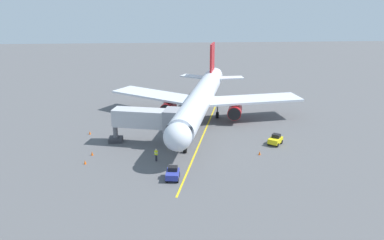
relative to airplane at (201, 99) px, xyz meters
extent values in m
plane|color=#565659|center=(0.24, -2.48, -4.00)|extent=(220.00, 220.00, 0.00)
cube|color=yellow|center=(0.07, 6.27, -4.00)|extent=(9.78, 38.90, 0.01)
cylinder|color=silver|center=(0.07, 0.27, 0.10)|extent=(11.81, 33.92, 3.80)
ellipsoid|color=silver|center=(4.41, 17.95, 0.10)|extent=(4.46, 4.75, 3.61)
cone|color=silver|center=(-4.35, -17.69, 0.10)|extent=(4.04, 3.73, 3.42)
cube|color=black|center=(4.08, 16.59, 0.65)|extent=(3.52, 2.32, 0.90)
cube|color=silver|center=(-9.10, -1.31, -0.50)|extent=(17.62, 7.58, 0.36)
cylinder|color=red|center=(-5.80, 0.69, -2.00)|extent=(3.05, 3.85, 2.30)
cylinder|color=black|center=(-5.39, 2.39, -2.00)|extent=(2.09, 0.70, 2.10)
cube|color=silver|center=(7.46, -5.38, -0.50)|extent=(16.87, 14.19, 0.36)
cylinder|color=red|center=(5.46, -2.08, -2.00)|extent=(3.05, 3.85, 2.30)
cylinder|color=black|center=(5.88, -0.38, -2.00)|extent=(2.09, 0.70, 2.10)
cube|color=red|center=(-3.63, -14.78, 3.90)|extent=(1.50, 4.75, 7.20)
cube|color=silver|center=(-6.67, -13.72, 0.70)|extent=(6.56, 2.86, 0.24)
cube|color=silver|center=(-0.45, -15.25, 0.70)|extent=(6.70, 5.41, 0.24)
cylinder|color=slate|center=(3.29, 13.38, -2.27)|extent=(0.24, 0.24, 2.77)
cylinder|color=black|center=(3.29, 13.38, -3.65)|extent=(0.60, 0.79, 0.70)
cylinder|color=slate|center=(-3.17, -2.02, -2.07)|extent=(0.24, 0.24, 2.77)
cylinder|color=black|center=(-3.17, -2.02, -3.45)|extent=(0.70, 1.18, 1.10)
cylinder|color=slate|center=(1.88, -3.26, -2.07)|extent=(0.24, 0.24, 2.77)
cylinder|color=black|center=(1.88, -3.26, -3.45)|extent=(0.70, 1.18, 1.10)
cube|color=#B7B7BC|center=(9.00, 9.40, -0.10)|extent=(9.36, 4.67, 2.50)
cube|color=gray|center=(4.63, 10.48, -0.10)|extent=(3.48, 3.78, 3.00)
cylinder|color=slate|center=(13.37, 8.33, -2.05)|extent=(0.70, 0.70, 3.90)
cube|color=#333338|center=(13.37, 8.33, -3.70)|extent=(2.00, 2.00, 0.60)
cylinder|color=#23232D|center=(7.20, 15.89, -3.56)|extent=(0.26, 0.26, 0.88)
cube|color=#D8EA19|center=(7.20, 15.89, -2.82)|extent=(0.45, 0.42, 0.60)
cube|color=silver|center=(7.20, 15.89, -2.82)|extent=(0.47, 0.44, 0.10)
sphere|color=beige|center=(7.20, 15.89, -2.40)|extent=(0.22, 0.22, 0.22)
cube|color=#2D3899|center=(5.15, 21.30, -3.35)|extent=(1.76, 2.46, 0.70)
cube|color=black|center=(5.11, 21.00, -2.75)|extent=(1.20, 1.02, 0.50)
cylinder|color=black|center=(4.60, 22.17, -3.70)|extent=(0.32, 0.63, 0.60)
cylinder|color=black|center=(5.89, 22.02, -3.70)|extent=(0.32, 0.63, 0.60)
cylinder|color=black|center=(4.41, 20.58, -3.70)|extent=(0.32, 0.63, 0.60)
cylinder|color=black|center=(5.70, 20.43, -3.70)|extent=(0.32, 0.63, 0.60)
cube|color=yellow|center=(-9.99, 11.13, -3.35)|extent=(2.58, 2.74, 0.70)
cube|color=black|center=(-10.17, 10.89, -2.75)|extent=(1.42, 1.38, 0.50)
cylinder|color=black|center=(-10.03, 12.16, -3.70)|extent=(0.56, 0.63, 0.60)
cylinder|color=black|center=(-8.99, 11.38, -3.70)|extent=(0.56, 0.63, 0.60)
cylinder|color=black|center=(-10.99, 10.88, -3.70)|extent=(0.56, 0.63, 0.60)
cylinder|color=black|center=(-9.95, 10.10, -3.70)|extent=(0.56, 0.63, 0.60)
cone|color=#F2590F|center=(17.82, 5.00, -3.73)|extent=(0.32, 0.32, 0.55)
cone|color=#F2590F|center=(-6.83, 14.79, -3.73)|extent=(0.32, 0.32, 0.55)
cone|color=#F2590F|center=(15.97, 13.43, -3.73)|extent=(0.32, 0.32, 0.55)
cone|color=#F2590F|center=(16.38, 16.26, -3.73)|extent=(0.32, 0.32, 0.55)
camera|label=1|loc=(5.59, 62.84, 17.00)|focal=36.23mm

